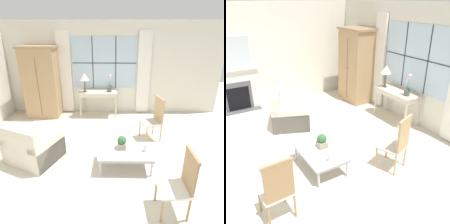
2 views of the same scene
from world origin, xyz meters
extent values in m
plane|color=beige|center=(0.00, 0.00, 0.00)|extent=(14.00, 14.00, 0.00)
cube|color=silver|center=(0.00, 3.03, 1.40)|extent=(7.20, 0.06, 2.80)
cube|color=silver|center=(0.00, 3.00, 1.59)|extent=(1.95, 0.01, 1.54)
cube|color=#2D2D33|center=(-0.35, 2.99, 1.59)|extent=(0.02, 0.02, 1.54)
cube|color=#2D2D33|center=(0.35, 2.99, 1.59)|extent=(0.02, 0.02, 1.54)
cube|color=#2D2D33|center=(0.00, 2.99, 1.59)|extent=(1.95, 0.02, 0.02)
cube|color=white|center=(-1.21, 2.95, 1.28)|extent=(0.39, 0.06, 2.51)
cube|color=white|center=(1.21, 2.95, 1.28)|extent=(0.39, 0.06, 2.51)
cube|color=tan|center=(-1.86, 2.63, 1.03)|extent=(0.97, 0.63, 2.06)
cube|color=#977752|center=(-1.86, 2.63, 2.09)|extent=(1.05, 0.69, 0.06)
cube|color=brown|center=(-1.86, 2.32, 0.99)|extent=(0.01, 0.01, 1.73)
sphere|color=#997F4C|center=(-1.91, 2.31, 1.03)|extent=(0.03, 0.03, 0.03)
sphere|color=#997F4C|center=(-1.81, 2.31, 1.03)|extent=(0.03, 0.03, 0.03)
cube|color=beige|center=(-0.17, 2.69, 0.77)|extent=(1.15, 0.51, 0.03)
cube|color=beige|center=(-0.17, 2.69, 0.71)|extent=(1.11, 0.49, 0.10)
cylinder|color=beige|center=(-0.71, 2.47, 0.38)|extent=(0.04, 0.04, 0.76)
cylinder|color=beige|center=(0.36, 2.47, 0.38)|extent=(0.04, 0.04, 0.76)
cylinder|color=beige|center=(-0.71, 2.90, 0.38)|extent=(0.04, 0.04, 0.76)
cylinder|color=beige|center=(0.36, 2.90, 0.38)|extent=(0.04, 0.04, 0.76)
cylinder|color=#4C4742|center=(-0.57, 2.63, 0.80)|extent=(0.12, 0.12, 0.02)
cylinder|color=#4C4742|center=(-0.57, 2.63, 0.98)|extent=(0.04, 0.04, 0.33)
cone|color=white|center=(-0.57, 2.63, 1.25)|extent=(0.27, 0.27, 0.20)
cylinder|color=#4C4C51|center=(0.16, 2.65, 0.86)|extent=(0.13, 0.13, 0.15)
cylinder|color=#336638|center=(0.16, 2.65, 1.12)|extent=(0.01, 0.01, 0.38)
cube|color=#336638|center=(0.20, 2.65, 0.97)|extent=(0.13, 0.02, 0.08)
sphere|color=silver|center=(0.14, 2.66, 1.14)|extent=(0.07, 0.07, 0.07)
sphere|color=silver|center=(0.16, 2.66, 1.21)|extent=(0.07, 0.07, 0.07)
sphere|color=silver|center=(0.19, 2.66, 1.28)|extent=(0.07, 0.07, 0.07)
cube|color=beige|center=(-1.32, 0.34, 0.22)|extent=(1.21, 1.15, 0.45)
cube|color=beige|center=(-1.45, 0.02, 0.66)|extent=(0.95, 0.52, 0.42)
cube|color=beige|center=(-1.67, 0.48, 0.29)|extent=(0.51, 0.86, 0.59)
cube|color=beige|center=(-0.97, 0.19, 0.29)|extent=(0.51, 0.86, 0.59)
cube|color=beige|center=(1.23, 1.24, 0.44)|extent=(0.56, 0.56, 0.03)
cube|color=tan|center=(1.42, 1.31, 0.74)|extent=(0.17, 0.39, 0.57)
cube|color=tan|center=(1.42, 1.31, 1.04)|extent=(0.18, 0.42, 0.05)
cylinder|color=tan|center=(1.11, 1.00, 0.21)|extent=(0.04, 0.04, 0.42)
cylinder|color=tan|center=(0.99, 1.36, 0.21)|extent=(0.04, 0.04, 0.42)
cylinder|color=tan|center=(1.47, 1.12, 0.21)|extent=(0.04, 0.04, 0.42)
cylinder|color=tan|center=(1.34, 1.48, 0.21)|extent=(0.04, 0.04, 0.42)
cube|color=white|center=(1.22, -0.92, 0.43)|extent=(0.46, 0.46, 0.03)
cube|color=#9E7A51|center=(1.42, -0.91, 0.71)|extent=(0.06, 0.41, 0.54)
cube|color=#9E7A51|center=(1.42, -0.91, 1.00)|extent=(0.06, 0.43, 0.05)
cylinder|color=#9E7A51|center=(1.04, -1.12, 0.21)|extent=(0.04, 0.04, 0.42)
cylinder|color=#9E7A51|center=(1.02, -0.74, 0.21)|extent=(0.04, 0.04, 0.42)
cylinder|color=#9E7A51|center=(1.42, -1.10, 0.21)|extent=(0.04, 0.04, 0.42)
cylinder|color=#9E7A51|center=(1.40, -0.72, 0.21)|extent=(0.04, 0.04, 0.42)
cube|color=#BCBCC1|center=(0.57, 0.12, 0.36)|extent=(1.05, 0.66, 0.03)
cube|color=#A0A0A4|center=(0.57, 0.12, 0.33)|extent=(1.03, 0.64, 0.04)
cylinder|color=#BCBCC1|center=(0.09, -0.16, 0.17)|extent=(0.04, 0.04, 0.35)
cylinder|color=#BCBCC1|center=(1.05, -0.16, 0.17)|extent=(0.04, 0.04, 0.35)
cylinder|color=#BCBCC1|center=(0.09, 0.40, 0.17)|extent=(0.04, 0.04, 0.35)
cylinder|color=#BCBCC1|center=(1.05, 0.40, 0.17)|extent=(0.04, 0.04, 0.35)
cube|color=tan|center=(0.50, 0.21, 0.43)|extent=(0.17, 0.17, 0.12)
sphere|color=#336638|center=(0.50, 0.21, 0.55)|extent=(0.18, 0.18, 0.18)
cylinder|color=silver|center=(0.95, 0.11, 0.38)|extent=(0.09, 0.09, 0.01)
cylinder|color=silver|center=(0.95, 0.11, 0.45)|extent=(0.06, 0.06, 0.13)
cylinder|color=black|center=(0.95, 0.11, 0.52)|extent=(0.00, 0.00, 0.01)
camera|label=1|loc=(0.39, -3.17, 2.57)|focal=32.00mm
camera|label=2|loc=(3.96, -1.59, 2.89)|focal=40.00mm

